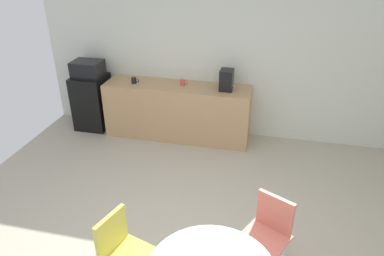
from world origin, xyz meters
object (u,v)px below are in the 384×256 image
at_px(mini_fridge, 92,102).
at_px(chair_coral, 269,227).
at_px(chair_yellow, 120,246).
at_px(coffee_maker, 227,80).
at_px(mug_green, 183,82).
at_px(microwave, 88,69).
at_px(mug_white, 229,87).
at_px(mug_red, 134,80).

height_order(mini_fridge, chair_coral, mini_fridge).
distance_m(mini_fridge, chair_yellow, 3.54).
relative_size(chair_coral, coffee_maker, 2.59).
distance_m(mini_fridge, mug_green, 1.68).
xyz_separation_m(mini_fridge, chair_coral, (3.11, -2.50, 0.05)).
xyz_separation_m(microwave, mug_white, (2.36, -0.00, -0.12)).
xyz_separation_m(mini_fridge, mug_white, (2.36, -0.00, 0.48)).
bearing_deg(microwave, chair_coral, -38.72).
relative_size(chair_yellow, mug_red, 6.43).
distance_m(mini_fridge, coffee_maker, 2.39).
height_order(microwave, coffee_maker, coffee_maker).
bearing_deg(coffee_maker, chair_coral, -72.36).
bearing_deg(coffee_maker, mug_red, -177.96).
bearing_deg(microwave, coffee_maker, 0.00).
bearing_deg(mug_white, chair_coral, -73.29).
bearing_deg(mug_white, microwave, 179.97).
bearing_deg(mini_fridge, mug_green, 1.34).
height_order(chair_coral, mug_green, mug_green).
bearing_deg(microwave, mug_red, -3.67).
distance_m(mini_fridge, chair_coral, 3.99).
distance_m(chair_coral, mug_green, 2.97).
distance_m(mug_green, mug_red, 0.79).
relative_size(chair_coral, mug_red, 6.43).
distance_m(chair_coral, coffee_maker, 2.67).
bearing_deg(mug_red, chair_yellow, -71.74).
bearing_deg(mug_green, chair_coral, -59.37).
height_order(microwave, chair_yellow, microwave).
bearing_deg(chair_yellow, mug_white, 79.75).
relative_size(mug_white, mug_red, 1.00).
height_order(mug_white, mug_green, same).
bearing_deg(mug_white, coffee_maker, 178.45).
xyz_separation_m(mug_green, mug_red, (-0.79, -0.09, 0.00)).
bearing_deg(mug_green, microwave, -178.66).
height_order(chair_yellow, coffee_maker, coffee_maker).
xyz_separation_m(mug_green, coffee_maker, (0.71, -0.04, 0.11)).
relative_size(chair_coral, mug_green, 6.43).
bearing_deg(mug_red, microwave, 176.33).
bearing_deg(microwave, mug_green, 1.34).
bearing_deg(coffee_maker, chair_yellow, -99.44).
height_order(chair_coral, mug_red, mug_red).
height_order(mini_fridge, chair_yellow, mini_fridge).
bearing_deg(mug_white, chair_yellow, -100.25).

